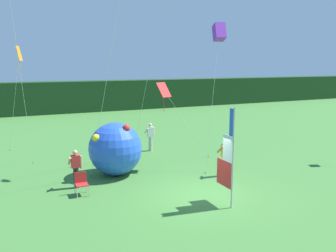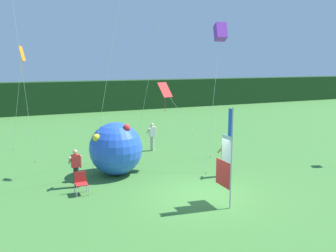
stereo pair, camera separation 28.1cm
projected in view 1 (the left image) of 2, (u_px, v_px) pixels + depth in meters
ground_plane at (205, 196)px, 13.76m from camera, size 120.00×120.00×0.00m
distant_treeline at (78, 97)px, 37.66m from camera, size 80.00×2.40×3.33m
banner_flag at (228, 159)px, 12.59m from camera, size 0.06×1.03×3.70m
person_near_banner at (76, 168)px, 14.53m from camera, size 0.55×0.48×1.64m
person_mid_field at (225, 157)px, 16.11m from camera, size 0.55×0.48×1.72m
person_far_left at (150, 136)px, 20.78m from camera, size 0.55×0.48×1.68m
inflatable_balloon at (115, 149)px, 16.21m from camera, size 2.49×2.49×2.49m
folding_chair at (81, 182)px, 13.86m from camera, size 0.51×0.51×0.89m
kite_orange_diamond_2 at (19, 58)px, 19.75m from camera, size 1.11×0.93×6.17m
kite_purple_box_5 at (219, 32)px, 17.03m from camera, size 1.72×1.66×7.17m
kite_red_diamond_6 at (165, 93)px, 17.95m from camera, size 3.05×0.72×4.22m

